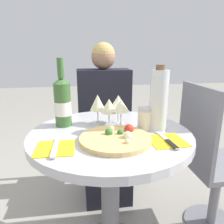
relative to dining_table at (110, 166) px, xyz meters
The scene contains 14 objects.
dining_table is the anchor object (origin of this frame).
chair_behind_diner 0.75m from the dining_table, 86.06° to the left, with size 0.37×0.37×0.92m.
seated_diner 0.60m from the dining_table, 85.11° to the left, with size 0.40×0.42×1.16m.
chair_empty_side 0.64m from the dining_table, 10.44° to the left, with size 0.37×0.37×0.92m.
pizza_large 0.22m from the dining_table, 84.63° to the right, with size 0.31×0.31×0.05m.
wine_bottle 0.40m from the dining_table, 149.42° to the left, with size 0.08×0.08×0.34m.
tall_carafe 0.40m from the dining_table, ahead, with size 0.08×0.08×0.31m.
sugar_shaker 0.29m from the dining_table, ahead, with size 0.07×0.07×0.11m.
wine_glass_back_left 0.32m from the dining_table, 108.56° to the left, with size 0.08×0.08×0.16m.
wine_glass_center 0.30m from the dining_table, 84.78° to the left, with size 0.08×0.08×0.14m.
wine_glass_back_right 0.33m from the dining_table, 64.96° to the left, with size 0.08×0.08×0.15m.
wine_glass_front_right 0.30m from the dining_table, 43.16° to the left, with size 0.08×0.08×0.14m.
place_setting_left 0.34m from the dining_table, 147.98° to the right, with size 0.15×0.19×0.01m.
place_setting_right 0.32m from the dining_table, 33.81° to the right, with size 0.16×0.19×0.01m.
Camera 1 is at (-0.14, -0.96, 1.10)m, focal length 35.00 mm.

